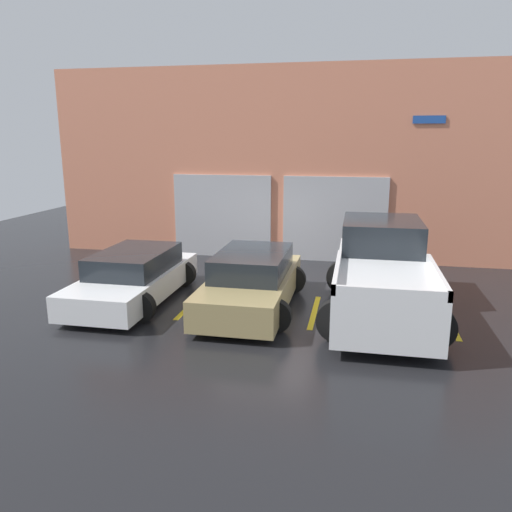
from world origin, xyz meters
The scene contains 9 objects.
ground_plane centered at (0.00, 0.00, 0.00)m, with size 28.00×28.00×0.00m, color black.
shophouse_building centered at (0.00, 3.29, 2.93)m, with size 15.13×0.68×5.94m.
pickup_truck centered at (2.86, -1.58, 0.89)m, with size 2.55×5.02×1.91m.
sedan_white centered at (-2.86, -1.84, 0.56)m, with size 2.15×4.31×1.19m.
sedan_side centered at (0.00, -1.84, 0.61)m, with size 2.19×4.29×1.30m.
parking_stripe_far_left centered at (-4.29, -1.87, 0.00)m, with size 0.12×2.20×0.01m, color gold.
parking_stripe_left centered at (-1.43, -1.87, 0.00)m, with size 0.12×2.20×0.01m, color gold.
parking_stripe_centre centered at (1.43, -1.87, 0.00)m, with size 0.12×2.20×0.01m, color gold.
parking_stripe_right centered at (4.29, -1.87, 0.00)m, with size 0.12×2.20×0.01m, color gold.
Camera 1 is at (2.25, -12.43, 3.79)m, focal length 35.00 mm.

